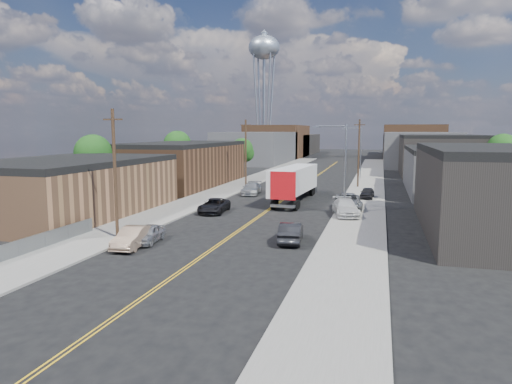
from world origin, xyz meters
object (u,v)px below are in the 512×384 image
Objects in this scene: car_left_c at (214,206)px; car_right_lot_c at (367,193)px; water_tower at (264,52)px; semi_truck at (296,181)px; car_left_b at (133,237)px; car_left_a at (148,234)px; car_right_oncoming at (291,232)px; car_right_lot_a at (348,201)px; car_right_lot_b at (346,207)px; car_left_d at (252,189)px.

car_left_c is 20.14m from car_right_lot_c.
water_tower reaches higher than semi_truck.
semi_truck is 3.56× the size of car_left_b.
car_left_a is 13.19m from car_left_c.
car_left_c is at bearing -51.97° from car_right_oncoming.
car_right_oncoming is at bearing -76.19° from semi_truck.
car_right_lot_b is at bearing -96.84° from car_right_lot_a.
water_tower is 95.87m from car_right_lot_b.
car_right_lot_a is (6.53, -5.13, -1.43)m from semi_truck.
car_right_lot_c is (4.88, 23.81, 0.04)m from car_right_oncoming.
car_left_c is 14.31m from car_right_oncoming.
car_left_a is 0.87× the size of car_left_b.
water_tower is at bearing 111.75° from semi_truck.
semi_truck is at bearing -72.88° from water_tower.
car_right_oncoming is at bearing -98.00° from car_right_lot_c.
car_right_lot_a is (3.20, 15.45, 0.18)m from car_right_oncoming.
car_left_d is at bearing 123.00° from car_right_lot_b.
car_right_lot_a reaches higher than car_left_a.
car_right_lot_a is at bearing 17.92° from car_left_c.
water_tower is at bearing 97.41° from car_left_c.
car_left_d reaches higher than car_right_lot_c.
car_right_lot_b is 12.47m from car_right_lot_c.
semi_truck is at bearing 53.53° from car_left_c.
car_left_c is 1.11× the size of car_right_oncoming.
semi_truck reaches higher than car_left_d.
car_left_b is at bearing -96.27° from car_left_c.
car_left_b is 0.84× the size of car_right_lot_b.
car_left_a is at bearing -133.15° from car_right_lot_a.
car_left_c is (0.68, 14.79, -0.03)m from car_left_b.
car_left_d is at bearing 139.28° from car_right_lot_a.
car_left_a is 27.26m from car_left_d.
car_left_b is at bearing 16.77° from car_right_oncoming.
semi_truck reaches higher than car_right_oncoming.
car_left_d is at bearing -76.91° from water_tower.
car_left_b is 21.18m from car_right_lot_b.
car_right_oncoming is 0.81× the size of car_right_lot_a.
car_left_c is 0.96× the size of car_right_lot_b.
car_right_lot_b is (13.20, -12.86, 0.16)m from car_left_d.
car_right_lot_b is 1.41× the size of car_right_lot_c.
car_left_d is at bearing 155.39° from semi_truck.
car_left_d reaches higher than car_left_b.
semi_truck is 3.12× the size of car_left_c.
car_left_d is 0.93× the size of car_right_lot_a.
car_left_c is at bearing 82.54° from car_left_a.
car_left_d is 14.89m from car_right_lot_c.
car_left_b is 1.18× the size of car_right_lot_c.
car_right_lot_a is 1.06× the size of car_right_lot_b.
car_right_lot_b is at bearing -111.90° from car_right_oncoming.
car_left_d reaches higher than car_left_a.
car_left_c is at bearing 81.40° from car_left_b.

